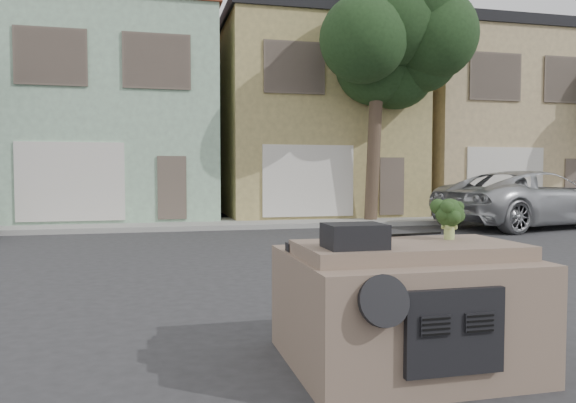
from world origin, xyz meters
name	(u,v)px	position (x,y,z in m)	size (l,w,h in m)	color
ground_plane	(310,294)	(0.00, 0.00, 0.00)	(120.00, 120.00, 0.00)	#303033
sidewalk	(221,223)	(0.00, 10.50, 0.07)	(40.00, 3.00, 0.15)	gray
townhouse_mint	(114,118)	(-3.50, 14.50, 3.77)	(7.20, 8.20, 7.55)	#93B89A
townhouse_tan	(306,122)	(4.00, 14.50, 3.77)	(7.20, 8.20, 7.55)	tan
townhouse_beige	(471,126)	(11.50, 14.50, 3.77)	(7.20, 8.20, 7.55)	tan
silver_pickup	(531,227)	(9.53, 7.74, 0.00)	(2.95, 6.40, 1.78)	#B3B5B9
tree_near	(374,96)	(5.00, 9.80, 4.25)	(4.40, 4.00, 8.50)	#1C3518
car_dashboard	(401,303)	(0.00, -3.00, 0.56)	(2.00, 1.80, 1.12)	#745F4F
instrument_hump	(354,236)	(-0.58, -3.35, 1.22)	(0.48, 0.38, 0.20)	black
wiper_arm	(411,234)	(0.28, -2.62, 1.13)	(0.70, 0.03, 0.02)	black
broccoli	(449,218)	(0.48, -2.98, 1.31)	(0.31, 0.31, 0.38)	#1D3315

